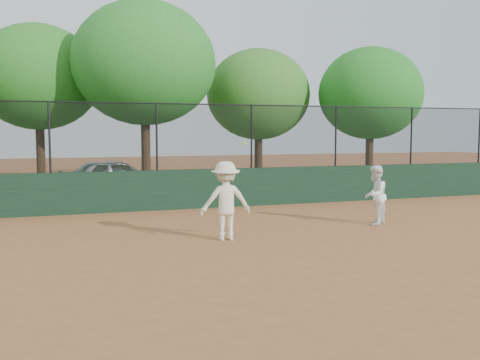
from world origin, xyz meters
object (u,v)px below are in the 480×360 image
object	(u,v)px
player_main	(226,201)
tree_2	(144,63)
player_second	(375,195)
tree_3	(259,95)
tree_1	(38,77)
tree_4	(371,94)
parked_car	(115,177)

from	to	relation	value
player_main	tree_2	world-z (taller)	tree_2
player_second	tree_3	bearing A→B (deg)	-136.51
tree_2	player_second	bearing A→B (deg)	-65.64
tree_1	tree_4	world-z (taller)	tree_1
player_main	tree_4	world-z (taller)	tree_4
tree_4	tree_1	bearing A→B (deg)	170.46
tree_2	tree_1	bearing A→B (deg)	152.63
player_main	tree_4	xyz separation A→B (m)	(9.84, 9.71, 3.17)
parked_car	player_main	world-z (taller)	player_main
tree_3	tree_4	xyz separation A→B (m)	(4.58, -1.93, 0.03)
player_main	tree_2	bearing A→B (deg)	90.60
tree_1	tree_2	xyz separation A→B (m)	(3.91, -2.03, 0.47)
parked_car	player_main	distance (m)	9.34
parked_car	tree_2	xyz separation A→B (m)	(1.28, 0.78, 4.30)
parked_car	tree_1	size ratio (longest dim) A/B	0.60
parked_car	tree_2	bearing A→B (deg)	-71.46
tree_3	tree_4	size ratio (longest dim) A/B	1.00
tree_4	tree_2	bearing A→B (deg)	178.27
tree_1	player_second	bearing A→B (deg)	-54.45
player_second	tree_2	bearing A→B (deg)	-106.49
player_main	tree_2	distance (m)	10.82
player_second	tree_2	world-z (taller)	tree_2
tree_4	parked_car	bearing A→B (deg)	-177.57
player_main	tree_2	xyz separation A→B (m)	(-0.10, 10.01, 4.11)
player_second	tree_4	xyz separation A→B (m)	(5.68, 9.12, 3.27)
player_second	player_main	size ratio (longest dim) A/B	0.71
player_second	tree_3	size ratio (longest dim) A/B	0.25
player_second	tree_4	bearing A→B (deg)	-162.75
player_main	tree_4	distance (m)	14.18
tree_1	tree_3	world-z (taller)	tree_1
parked_car	tree_4	world-z (taller)	tree_4
tree_1	parked_car	bearing A→B (deg)	-46.77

